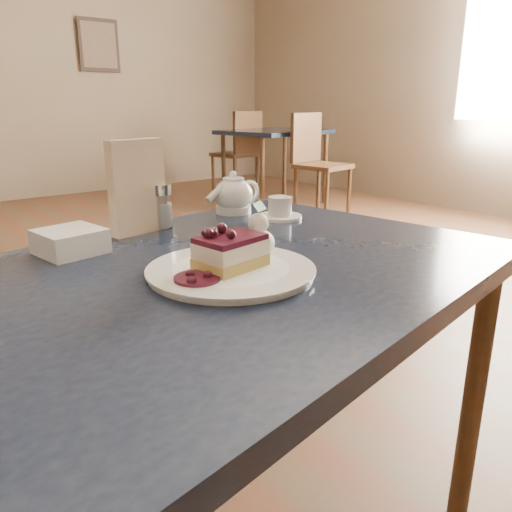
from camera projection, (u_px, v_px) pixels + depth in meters
main_table at (213, 307)px, 0.92m from camera, size 1.25×0.94×0.71m
dessert_plate at (231, 271)px, 0.86m from camera, size 0.28×0.28×0.01m
cheesecake_slice at (231, 252)px, 0.85m from camera, size 0.13×0.10×0.06m
whipped_cream at (258, 243)px, 0.91m from camera, size 0.06×0.06×0.05m
berry_sauce at (197, 278)px, 0.80m from camera, size 0.08×0.08×0.01m
tea_set at (243, 199)px, 1.32m from camera, size 0.21×0.24×0.10m
menu_card at (137, 187)px, 1.11m from camera, size 0.14×0.05×0.21m
sugar_shaker at (160, 206)px, 1.17m from camera, size 0.06×0.06×0.10m
napkin_stack at (70, 241)px, 0.98m from camera, size 0.13×0.13×0.05m
bg_table_far_right at (274, 196)px, 5.17m from camera, size 1.09×1.79×1.19m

